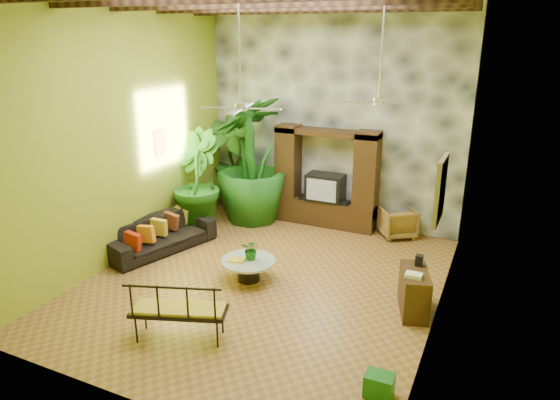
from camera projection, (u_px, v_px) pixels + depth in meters
The scene contains 22 objects.
ground at pixel (265, 280), 9.14m from camera, with size 7.00×7.00×0.00m, color brown.
back_wall at pixel (333, 117), 11.35m from camera, with size 6.00×0.02×5.00m, color #98A425.
left_wall at pixel (124, 132), 9.54m from camera, with size 0.02×7.00×5.00m, color #98A425.
right_wall at pixel (451, 166), 7.14m from camera, with size 0.02×7.00×5.00m, color #98A425.
stone_accent_wall at pixel (332, 117), 11.30m from camera, with size 5.98×0.10×4.98m, color #383A3F.
ceiling_beams at pixel (262, 0), 7.62m from camera, with size 5.95×5.36×0.22m.
entertainment_center at pixel (326, 185), 11.53m from camera, with size 2.40×0.55×2.30m.
ceiling_fan_front at pixel (240, 94), 7.79m from camera, with size 1.28×1.28×1.86m.
ceiling_fan_back at pixel (380, 89), 8.45m from camera, with size 1.28×1.28×1.86m.
wall_art_mask at pixel (160, 143), 10.51m from camera, with size 0.06×0.32×0.55m, color #BD7D16.
wall_art_painting at pixel (440, 190), 6.71m from camera, with size 0.06×0.70×0.90m, color navy.
sofa at pixel (160, 234), 10.34m from camera, with size 2.34×0.91×0.68m, color black.
wicker_armchair at pixel (397, 222), 11.03m from camera, with size 0.70×0.72×0.66m, color brown.
tall_plant_a at pixel (231, 161), 12.45m from camera, with size 1.33×0.90×2.52m, color #285C18.
tall_plant_b at pixel (195, 181), 11.15m from camera, with size 1.27×1.02×2.31m, color #1E6019.
tall_plant_c at pixel (252, 160), 11.66m from camera, with size 1.66×1.66×2.97m, color #1D5E18.
coffee_table at pixel (248, 267), 9.09m from camera, with size 0.99×0.99×0.40m.
centerpiece_plant at pixel (252, 249), 9.02m from camera, with size 0.34×0.30×0.38m, color #165516.
yellow_tray at pixel (237, 260), 9.00m from camera, with size 0.29×0.21×0.03m, color yellow.
iron_bench at pixel (176, 308), 7.19m from camera, with size 1.48×0.97×0.57m.
side_console at pixel (414, 292), 8.01m from camera, with size 0.40×0.90×0.72m, color #371E11.
green_bin at pixel (379, 385), 6.19m from camera, with size 0.35×0.26×0.31m, color #217C40.
Camera 1 is at (3.70, -7.31, 4.31)m, focal length 32.00 mm.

